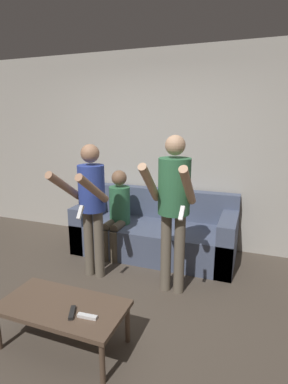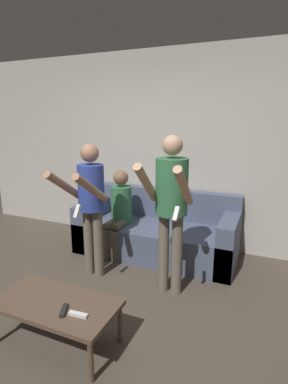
{
  "view_description": "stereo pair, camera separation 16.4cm",
  "coord_description": "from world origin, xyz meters",
  "px_view_note": "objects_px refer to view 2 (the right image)",
  "views": [
    {
      "loc": [
        1.33,
        -2.05,
        1.79
      ],
      "look_at": [
        0.15,
        1.13,
        0.95
      ],
      "focal_mm": 28.0,
      "sensor_mm": 36.0,
      "label": 1
    },
    {
      "loc": [
        1.49,
        -1.99,
        1.79
      ],
      "look_at": [
        0.15,
        1.13,
        0.95
      ],
      "focal_mm": 28.0,
      "sensor_mm": 36.0,
      "label": 2
    }
  ],
  "objects_px": {
    "person_standing_left": "(90,198)",
    "person_seated": "(119,210)",
    "remote_near": "(64,310)",
    "remote_far": "(78,314)",
    "coffee_table": "(56,306)",
    "person_standing_right": "(171,199)",
    "couch": "(157,233)"
  },
  "relations": [
    {
      "from": "person_standing_left",
      "to": "person_seated",
      "type": "distance_m",
      "value": 0.73
    },
    {
      "from": "coffee_table",
      "to": "remote_near",
      "type": "xyz_separation_m",
      "value": [
        0.14,
        -0.07,
        0.05
      ]
    },
    {
      "from": "person_standing_left",
      "to": "remote_near",
      "type": "relative_size",
      "value": 10.11
    },
    {
      "from": "person_seated",
      "to": "remote_far",
      "type": "bearing_deg",
      "value": -71.54
    },
    {
      "from": "person_standing_left",
      "to": "person_standing_right",
      "type": "bearing_deg",
      "value": 0.51
    },
    {
      "from": "person_seated",
      "to": "remote_far",
      "type": "height_order",
      "value": "person_seated"
    },
    {
      "from": "person_standing_right",
      "to": "person_seated",
      "type": "xyz_separation_m",
      "value": [
        -0.92,
        0.65,
        -0.41
      ]
    },
    {
      "from": "person_standing_right",
      "to": "coffee_table",
      "type": "height_order",
      "value": "person_standing_right"
    },
    {
      "from": "couch",
      "to": "coffee_table",
      "type": "height_order",
      "value": "couch"
    },
    {
      "from": "remote_far",
      "to": "person_standing_left",
      "type": "bearing_deg",
      "value": 118.09
    },
    {
      "from": "remote_far",
      "to": "remote_near",
      "type": "bearing_deg",
      "value": -179.24
    },
    {
      "from": "person_standing_right",
      "to": "person_seated",
      "type": "bearing_deg",
      "value": 145.04
    },
    {
      "from": "person_seated",
      "to": "remote_near",
      "type": "height_order",
      "value": "person_seated"
    },
    {
      "from": "remote_near",
      "to": "remote_far",
      "type": "distance_m",
      "value": 0.13
    },
    {
      "from": "person_seated",
      "to": "person_standing_right",
      "type": "bearing_deg",
      "value": -34.96
    },
    {
      "from": "person_standing_left",
      "to": "person_seated",
      "type": "bearing_deg",
      "value": 89.58
    },
    {
      "from": "coffee_table",
      "to": "remote_near",
      "type": "distance_m",
      "value": 0.16
    },
    {
      "from": "coffee_table",
      "to": "remote_far",
      "type": "bearing_deg",
      "value": -14.63
    },
    {
      "from": "person_standing_right",
      "to": "coffee_table",
      "type": "relative_size",
      "value": 1.63
    },
    {
      "from": "couch",
      "to": "remote_far",
      "type": "relative_size",
      "value": 13.82
    },
    {
      "from": "person_standing_left",
      "to": "remote_near",
      "type": "distance_m",
      "value": 1.33
    },
    {
      "from": "couch",
      "to": "person_standing_right",
      "type": "xyz_separation_m",
      "value": [
        0.47,
        -0.86,
        0.74
      ]
    },
    {
      "from": "person_standing_right",
      "to": "couch",
      "type": "bearing_deg",
      "value": 118.53
    },
    {
      "from": "couch",
      "to": "remote_near",
      "type": "xyz_separation_m",
      "value": [
        0.0,
        -1.98,
        0.1
      ]
    },
    {
      "from": "remote_far",
      "to": "couch",
      "type": "bearing_deg",
      "value": 93.81
    },
    {
      "from": "person_standing_left",
      "to": "coffee_table",
      "type": "relative_size",
      "value": 1.52
    },
    {
      "from": "person_standing_right",
      "to": "person_seated",
      "type": "relative_size",
      "value": 1.45
    },
    {
      "from": "couch",
      "to": "remote_far",
      "type": "distance_m",
      "value": 1.99
    },
    {
      "from": "person_seated",
      "to": "remote_far",
      "type": "distance_m",
      "value": 1.88
    },
    {
      "from": "couch",
      "to": "person_seated",
      "type": "height_order",
      "value": "person_seated"
    },
    {
      "from": "person_standing_right",
      "to": "remote_far",
      "type": "bearing_deg",
      "value": -106.49
    },
    {
      "from": "person_standing_left",
      "to": "person_seated",
      "type": "height_order",
      "value": "person_standing_left"
    }
  ]
}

